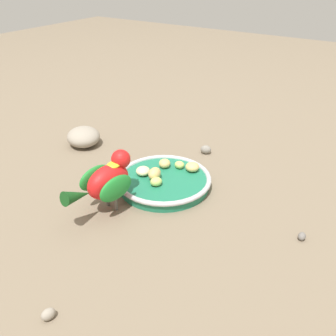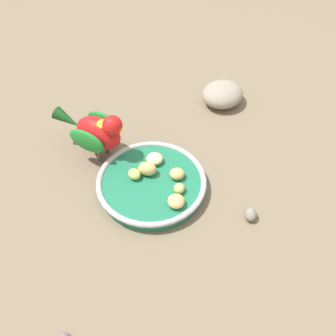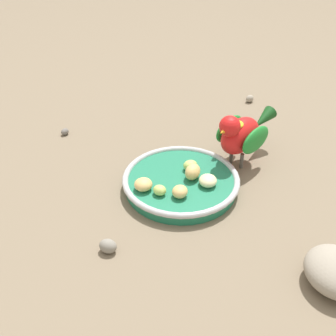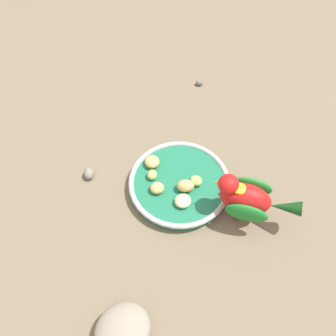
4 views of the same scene
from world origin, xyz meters
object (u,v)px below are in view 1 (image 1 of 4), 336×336
object	(u,v)px
apple_piece_1	(155,174)
pebble_1	(302,236)
apple_piece_2	(143,171)
parrot	(107,180)
apple_piece_4	(192,167)
apple_piece_0	(166,164)
pebble_2	(206,150)
apple_piece_3	(179,165)
rock_large	(84,137)
apple_piece_5	(156,182)
pebble_0	(48,314)
feeding_bowl	(164,181)

from	to	relation	value
apple_piece_1	pebble_1	xyz separation A→B (m)	(0.00, -0.35, -0.03)
apple_piece_2	parrot	distance (m)	0.13
apple_piece_1	apple_piece_4	xyz separation A→B (m)	(0.08, -0.05, -0.00)
apple_piece_0	apple_piece_1	distance (m)	0.06
pebble_2	apple_piece_1	bearing A→B (deg)	175.59
pebble_1	apple_piece_2	bearing A→B (deg)	90.20
apple_piece_4	pebble_1	size ratio (longest dim) A/B	1.73
apple_piece_3	rock_large	distance (m)	0.32
apple_piece_4	apple_piece_5	world-z (taller)	apple_piece_4
rock_large	pebble_2	bearing A→B (deg)	-65.22
apple_piece_4	rock_large	xyz separation A→B (m)	(-0.01, 0.36, -0.01)
apple_piece_0	rock_large	xyz separation A→B (m)	(0.01, 0.29, -0.01)
apple_piece_0	pebble_0	xyz separation A→B (m)	(-0.45, -0.09, -0.02)
apple_piece_5	parrot	bearing A→B (deg)	154.07
feeding_bowl	parrot	xyz separation A→B (m)	(-0.14, 0.05, 0.06)
pebble_0	feeding_bowl	bearing A→B (deg)	8.80
apple_piece_2	pebble_1	xyz separation A→B (m)	(0.00, -0.38, -0.03)
apple_piece_5	pebble_0	xyz separation A→B (m)	(-0.37, -0.06, -0.02)
apple_piece_1	apple_piece_5	world-z (taller)	apple_piece_1
apple_piece_5	pebble_2	bearing A→B (deg)	0.43
pebble_2	rock_large	bearing A→B (deg)	114.78
apple_piece_1	pebble_1	distance (m)	0.35
feeding_bowl	apple_piece_1	distance (m)	0.03
rock_large	pebble_2	xyz separation A→B (m)	(0.15, -0.32, -0.01)
apple_piece_3	pebble_0	world-z (taller)	apple_piece_3
feeding_bowl	apple_piece_3	bearing A→B (deg)	-4.56
apple_piece_4	apple_piece_5	xyz separation A→B (m)	(-0.10, 0.04, -0.00)
pebble_0	apple_piece_5	bearing A→B (deg)	9.22
feeding_bowl	apple_piece_0	xyz separation A→B (m)	(0.04, 0.02, 0.02)
apple_piece_4	pebble_0	xyz separation A→B (m)	(-0.48, -0.03, -0.02)
apple_piece_5	pebble_2	xyz separation A→B (m)	(0.24, 0.00, -0.02)
apple_piece_0	apple_piece_4	world-z (taller)	same
apple_piece_4	pebble_2	xyz separation A→B (m)	(0.14, 0.04, -0.02)
apple_piece_2	apple_piece_3	distance (m)	0.09
parrot	apple_piece_3	bearing A→B (deg)	-7.21
feeding_bowl	rock_large	size ratio (longest dim) A/B	2.18
apple_piece_4	pebble_2	world-z (taller)	apple_piece_4
parrot	feeding_bowl	bearing A→B (deg)	-11.41
apple_piece_4	apple_piece_5	bearing A→B (deg)	161.03
apple_piece_4	rock_large	bearing A→B (deg)	91.24
apple_piece_0	apple_piece_1	world-z (taller)	apple_piece_1
feeding_bowl	pebble_1	bearing A→B (deg)	-92.08
apple_piece_4	parrot	bearing A→B (deg)	157.42
apple_piece_5	pebble_1	size ratio (longest dim) A/B	1.44
apple_piece_2	pebble_2	xyz separation A→B (m)	(0.22, -0.05, -0.02)
parrot	rock_large	distance (m)	0.34
apple_piece_3	pebble_1	world-z (taller)	apple_piece_3
apple_piece_3	rock_large	world-z (taller)	rock_large
apple_piece_2	pebble_2	bearing A→B (deg)	-13.31
apple_piece_4	rock_large	size ratio (longest dim) A/B	0.33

